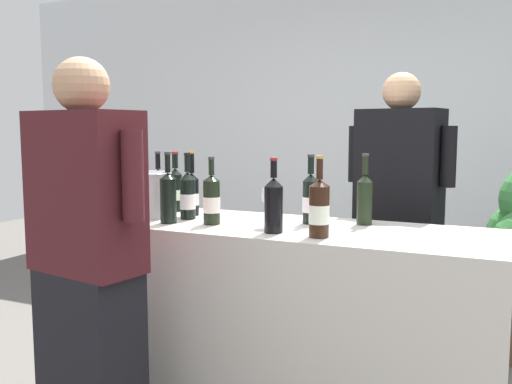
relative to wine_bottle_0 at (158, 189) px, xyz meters
name	(u,v)px	position (x,y,z in m)	size (l,w,h in m)	color
wall_back	(395,129)	(0.80, 2.44, 0.32)	(8.00, 0.10, 2.80)	silver
counter	(284,327)	(0.80, -0.16, -0.60)	(1.93, 0.66, 0.96)	beige
wine_bottle_0	(158,189)	(0.00, 0.00, 0.00)	(0.07, 0.07, 0.32)	black
wine_bottle_1	(175,189)	(0.10, 0.02, 0.00)	(0.07, 0.07, 0.32)	black
wine_bottle_2	(188,195)	(0.29, -0.18, 0.00)	(0.08, 0.08, 0.33)	black
wine_bottle_3	(365,197)	(1.13, 0.02, 0.01)	(0.07, 0.07, 0.33)	black
wine_bottle_4	(168,196)	(0.28, -0.32, 0.01)	(0.08, 0.08, 0.34)	black
wine_bottle_5	(311,199)	(0.89, -0.06, 0.00)	(0.08, 0.08, 0.33)	black
wine_bottle_6	(212,200)	(0.48, -0.26, 0.00)	(0.08, 0.08, 0.32)	black
wine_bottle_7	(274,204)	(0.82, -0.34, 0.01)	(0.08, 0.08, 0.32)	black
wine_bottle_8	(192,193)	(0.25, -0.07, 0.00)	(0.07, 0.07, 0.33)	black
wine_bottle_9	(319,209)	(1.03, -0.35, 0.00)	(0.09, 0.09, 0.34)	black
wine_glass	(270,197)	(0.75, -0.22, 0.02)	(0.08, 0.08, 0.20)	silver
ice_bucket	(150,194)	(0.09, -0.20, 0.00)	(0.22, 0.22, 0.23)	silver
person_server	(397,235)	(1.20, 0.51, -0.25)	(0.58, 0.31, 1.70)	black
person_guest	(88,278)	(0.24, -0.84, -0.26)	(0.61, 0.31, 1.68)	black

